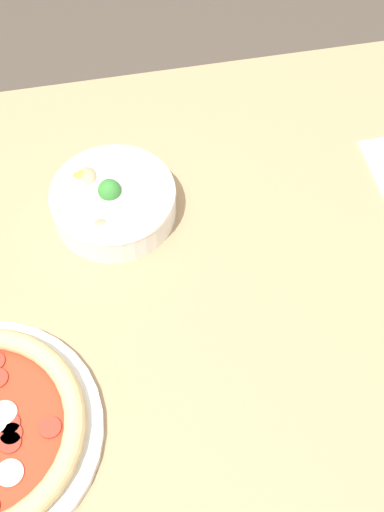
# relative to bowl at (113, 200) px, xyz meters

# --- Properties ---
(ground_plane) EXTENTS (8.00, 8.00, 0.00)m
(ground_plane) POSITION_rel_bowl_xyz_m (-0.03, -0.14, -0.79)
(ground_plane) COLOR #4C4238
(dining_table) EXTENTS (1.29, 0.84, 0.76)m
(dining_table) POSITION_rel_bowl_xyz_m (-0.03, -0.14, -0.14)
(dining_table) COLOR tan
(dining_table) RESTS_ON ground_plane
(bowl) EXTENTS (0.18, 0.18, 0.07)m
(bowl) POSITION_rel_bowl_xyz_m (0.00, 0.00, 0.00)
(bowl) COLOR white
(bowl) RESTS_ON dining_table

